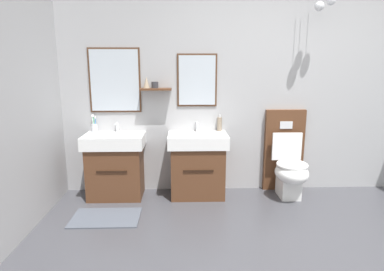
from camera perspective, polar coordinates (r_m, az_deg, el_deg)
The scene contains 9 objects.
wall_back at distance 4.08m, azimuth 15.30°, elevation 9.94°, with size 5.48×0.44×2.77m.
bath_mat at distance 3.50m, azimuth -14.90°, elevation -13.77°, with size 0.68×0.44×0.01m, color #474C56.
vanity_sink_left at distance 3.89m, azimuth -13.28°, elevation -4.94°, with size 0.68×0.47×0.75m.
tap_on_left_sink at distance 3.96m, azimuth -13.11°, elevation 1.69°, with size 0.03×0.13×0.11m.
vanity_sink_right at distance 3.82m, azimuth 0.97°, elevation -4.94°, with size 0.68×0.47×0.75m.
tap_on_right_sink at distance 3.88m, azimuth 0.88°, elevation 1.81°, with size 0.03×0.13×0.11m.
toilet at distance 4.01m, azimuth 16.44°, elevation -4.82°, with size 0.48×0.62×1.00m.
toothbrush_cup at distance 4.01m, azimuth -16.79°, elevation 1.43°, with size 0.07×0.07×0.21m.
soap_dispenser at distance 3.90m, azimuth 4.86°, elevation 2.06°, with size 0.06×0.06×0.20m.
Camera 1 is at (-1.20, -2.03, 1.51)m, focal length 30.33 mm.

